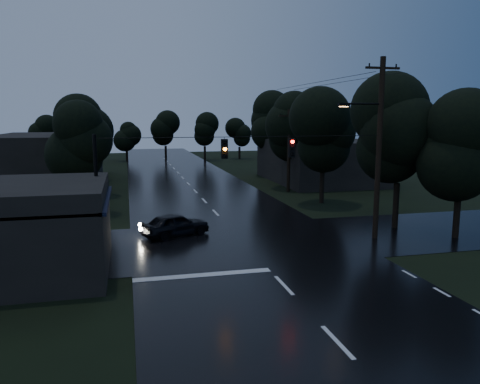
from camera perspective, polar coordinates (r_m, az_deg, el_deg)
name	(u,v)px	position (r m, az deg, el deg)	size (l,w,h in m)	color
ground	(337,343)	(15.26, 11.77, -17.53)	(160.00, 160.00, 0.00)	black
main_road	(195,192)	(43.23, -5.45, 0.04)	(12.00, 120.00, 0.02)	black
cross_street	(243,242)	(25.91, 0.31, -6.08)	(60.00, 9.00, 0.02)	black
building_far_right	(320,161)	(50.62, 9.75, 3.79)	(10.00, 14.00, 4.40)	black
building_far_left	(49,158)	(53.04, -22.28, 3.80)	(10.00, 16.00, 5.00)	black
utility_pole_main	(378,145)	(26.91, 16.43, 5.48)	(3.50, 0.30, 10.00)	black
utility_pole_far	(289,150)	(42.84, 5.96, 5.17)	(2.00, 0.30, 7.50)	black
anchor_pole_left	(97,197)	(23.62, -17.02, -0.53)	(0.18, 0.18, 6.00)	black
span_signals	(258,148)	(24.22, 2.18, 5.44)	(15.00, 0.37, 1.12)	black
tree_corner_near	(400,131)	(29.93, 18.90, 7.10)	(4.48, 4.48, 9.44)	black
tree_corner_far	(462,145)	(28.69, 25.44, 5.14)	(3.92, 3.92, 8.26)	black
tree_left_a	(82,140)	(34.43, -18.68, 6.06)	(3.92, 3.92, 8.26)	black
tree_left_b	(83,131)	(42.43, -18.61, 7.07)	(4.20, 4.20, 8.85)	black
tree_left_c	(85,125)	(52.43, -18.37, 7.79)	(4.48, 4.48, 9.44)	black
tree_right_a	(323,132)	(37.43, 10.12, 7.18)	(4.20, 4.20, 8.85)	black
tree_right_b	(295,126)	(45.07, 6.72, 8.05)	(4.48, 4.48, 9.44)	black
tree_right_c	(270,121)	(54.73, 3.66, 8.67)	(4.76, 4.76, 10.03)	black
car	(176,225)	(27.25, -7.86, -3.95)	(1.59, 3.95, 1.35)	black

